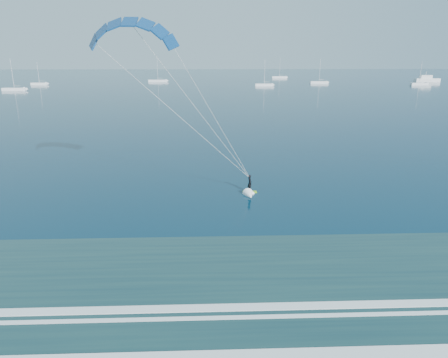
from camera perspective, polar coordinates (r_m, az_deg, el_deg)
kitesurfer_rig at (r=37.20m, az=-4.01°, el=10.01°), size 16.38×7.91×17.95m
motor_yacht at (r=255.46m, az=26.97°, el=12.57°), size 13.54×3.61×5.79m
sailboat_0 at (r=191.93m, az=-27.75°, el=11.31°), size 9.69×2.40×13.04m
sailboat_1 at (r=224.30m, az=-24.85°, el=12.25°), size 7.98×2.40×11.06m
sailboat_2 at (r=233.63m, az=-9.42°, el=13.70°), size 10.59×2.40×14.02m
sailboat_3 at (r=198.18m, az=5.77°, el=13.26°), size 8.78×2.40×12.18m
sailboat_4 at (r=272.70m, az=7.93°, el=14.22°), size 9.89×2.40×13.29m
sailboat_5 at (r=222.21m, az=13.42°, el=13.30°), size 9.41×2.40×12.75m
sailboat_6 at (r=225.10m, az=26.10°, el=12.10°), size 8.31×2.40×11.32m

